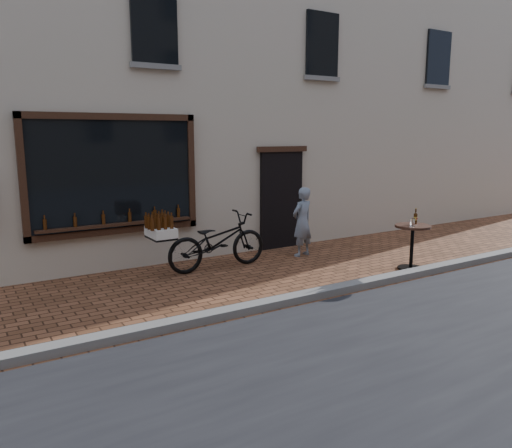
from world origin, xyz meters
TOP-DOWN VIEW (x-y plane):
  - ground at (0.00, 0.00)m, footprint 90.00×90.00m
  - kerb at (0.00, 0.20)m, footprint 90.00×0.25m
  - shop_building at (0.00, 6.50)m, footprint 28.00×6.20m
  - cargo_bicycle at (-0.24, 2.58)m, footprint 2.47×0.75m
  - bistro_table at (2.99, 0.57)m, footprint 0.68×0.68m
  - pedestrian at (1.82, 2.55)m, footprint 0.61×0.47m

SIDE VIEW (x-z plane):
  - ground at x=0.00m, z-range 0.00..0.00m
  - kerb at x=0.00m, z-range 0.00..0.12m
  - cargo_bicycle at x=-0.24m, z-range -0.03..1.14m
  - bistro_table at x=2.99m, z-range 0.04..1.21m
  - pedestrian at x=1.82m, z-range 0.00..1.49m
  - shop_building at x=0.00m, z-range 0.00..10.00m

